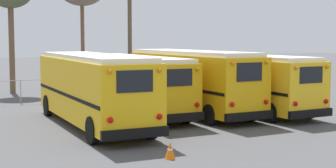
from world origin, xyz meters
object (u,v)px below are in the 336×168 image
at_px(school_bus_0, 92,87).
at_px(school_bus_3, 239,80).
at_px(school_bus_1, 134,83).
at_px(school_bus_2, 192,80).
at_px(utility_pole, 130,32).
at_px(traffic_cone, 170,150).

bearing_deg(school_bus_0, school_bus_3, 9.78).
bearing_deg(school_bus_0, school_bus_1, 38.78).
relative_size(school_bus_2, utility_pole, 1.19).
height_order(school_bus_1, traffic_cone, school_bus_1).
distance_m(school_bus_3, traffic_cone, 11.98).
distance_m(school_bus_3, utility_pole, 11.35).
xyz_separation_m(school_bus_2, utility_pole, (0.71, 10.81, 2.54)).
relative_size(school_bus_3, traffic_cone, 19.92).
relative_size(utility_pole, traffic_cone, 14.98).
xyz_separation_m(utility_pole, traffic_cone, (-6.06, -19.41, -4.02)).
relative_size(school_bus_2, school_bus_3, 0.90).
distance_m(school_bus_0, school_bus_3, 8.81).
distance_m(utility_pole, traffic_cone, 20.72).
height_order(school_bus_2, traffic_cone, school_bus_2).
xyz_separation_m(school_bus_1, school_bus_3, (5.79, -0.83, 0.02)).
height_order(school_bus_0, school_bus_2, school_bus_2).
xyz_separation_m(school_bus_3, traffic_cone, (-8.24, -8.59, -1.37)).
relative_size(school_bus_0, traffic_cone, 18.84).
distance_m(school_bus_2, traffic_cone, 10.23).
relative_size(school_bus_0, school_bus_2, 1.06).
relative_size(school_bus_1, school_bus_3, 0.88).
bearing_deg(traffic_cone, utility_pole, 72.67).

